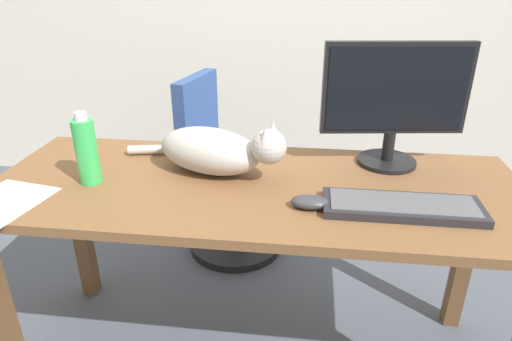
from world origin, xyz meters
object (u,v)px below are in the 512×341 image
Objects in this scene: monitor at (395,100)px; water_bottle at (86,151)px; keyboard at (402,206)px; office_chair at (225,180)px; cat at (215,150)px; computer_mouse at (310,202)px.

water_bottle is (-0.95, -0.26, -0.12)m from monitor.
monitor is 0.39m from keyboard.
keyboard is at bearing -4.05° from water_bottle.
water_bottle reaches higher than office_chair.
water_bottle is at bearing -162.75° from cat.
cat is (-0.57, -0.15, -0.15)m from monitor.
keyboard is at bearing -18.00° from cat.
water_bottle reaches higher than keyboard.
keyboard is (0.67, -0.83, 0.36)m from office_chair.
monitor is 0.82× the size of cat.
cat is 5.31× the size of computer_mouse.
computer_mouse is (0.41, -0.85, 0.37)m from office_chair.
office_chair is 1.53× the size of cat.
water_bottle is (-0.69, 0.08, 0.09)m from computer_mouse.
computer_mouse is at bearing -32.55° from cat.
monitor is at bearing 15.47° from water_bottle.
office_chair is at bearing 70.00° from water_bottle.
office_chair reaches higher than keyboard.
water_bottle reaches higher than cat.
monitor reaches higher than computer_mouse.
cat reaches higher than keyboard.
monitor is at bearing -36.60° from office_chair.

